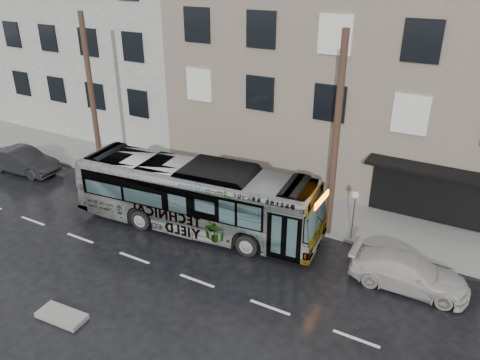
% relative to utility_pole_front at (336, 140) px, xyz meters
% --- Properties ---
extents(ground, '(120.00, 120.00, 0.00)m').
position_rel_utility_pole_front_xyz_m(ground, '(-6.50, -3.30, -4.65)').
color(ground, black).
rests_on(ground, ground).
extents(sidewalk, '(90.00, 3.60, 0.15)m').
position_rel_utility_pole_front_xyz_m(sidewalk, '(-6.50, 1.60, -4.58)').
color(sidewalk, gray).
rests_on(sidewalk, ground).
extents(building_taupe, '(20.00, 12.00, 11.00)m').
position_rel_utility_pole_front_xyz_m(building_taupe, '(-1.50, 9.40, 0.85)').
color(building_taupe, gray).
rests_on(building_taupe, ground).
extents(building_grey, '(26.00, 15.00, 16.00)m').
position_rel_utility_pole_front_xyz_m(building_grey, '(-24.50, 10.90, 3.35)').
color(building_grey, '#BCB9B1').
rests_on(building_grey, ground).
extents(utility_pole_front, '(0.30, 0.30, 9.00)m').
position_rel_utility_pole_front_xyz_m(utility_pole_front, '(0.00, 0.00, 0.00)').
color(utility_pole_front, '#4F3527').
rests_on(utility_pole_front, sidewalk).
extents(utility_pole_rear, '(0.30, 0.30, 9.00)m').
position_rel_utility_pole_front_xyz_m(utility_pole_rear, '(-14.00, 0.00, 0.00)').
color(utility_pole_rear, '#4F3527').
rests_on(utility_pole_rear, sidewalk).
extents(sign_post, '(0.06, 0.06, 2.40)m').
position_rel_utility_pole_front_xyz_m(sign_post, '(1.10, 0.00, -3.30)').
color(sign_post, slate).
rests_on(sign_post, sidewalk).
extents(bus, '(11.97, 3.88, 3.28)m').
position_rel_utility_pole_front_xyz_m(bus, '(-5.62, -2.37, -3.01)').
color(bus, '#B2B2B2').
rests_on(bus, ground).
extents(white_sedan, '(4.48, 1.89, 1.29)m').
position_rel_utility_pole_front_xyz_m(white_sedan, '(3.98, -2.09, -4.01)').
color(white_sedan, '#B2AEA9').
rests_on(white_sedan, ground).
extents(dark_sedan, '(4.56, 1.89, 1.47)m').
position_rel_utility_pole_front_xyz_m(dark_sedan, '(-18.16, -2.08, -3.92)').
color(dark_sedan, black).
rests_on(dark_sedan, ground).
extents(slush_pile, '(1.85, 0.93, 0.18)m').
position_rel_utility_pole_front_xyz_m(slush_pile, '(-6.27, -9.89, -4.56)').
color(slush_pile, '#9C9A94').
rests_on(slush_pile, ground).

